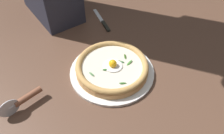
% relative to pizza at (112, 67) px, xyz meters
% --- Properties ---
extents(ground_plane, '(2.40, 2.40, 0.03)m').
position_rel_pizza_xyz_m(ground_plane, '(-0.01, 0.01, -0.05)').
color(ground_plane, brown).
rests_on(ground_plane, ground).
extents(pizza_plate, '(0.34, 0.34, 0.01)m').
position_rel_pizza_xyz_m(pizza_plate, '(0.00, 0.00, -0.03)').
color(pizza_plate, white).
rests_on(pizza_plate, ground).
extents(pizza, '(0.29, 0.29, 0.06)m').
position_rel_pizza_xyz_m(pizza, '(0.00, 0.00, 0.00)').
color(pizza, tan).
rests_on(pizza, pizza_plate).
extents(pizza_cutter, '(0.04, 0.16, 0.07)m').
position_rel_pizza_xyz_m(pizza_cutter, '(0.15, 0.31, 0.00)').
color(pizza_cutter, silver).
rests_on(pizza_cutter, ground).
extents(table_knife, '(0.20, 0.13, 0.01)m').
position_rel_pizza_xyz_m(table_knife, '(0.24, -0.25, -0.03)').
color(table_knife, silver).
rests_on(table_knife, ground).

